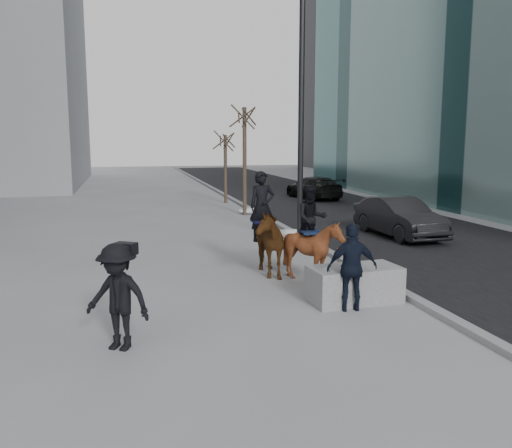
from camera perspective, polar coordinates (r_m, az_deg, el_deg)
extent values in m
plane|color=gray|center=(11.49, 1.42, -8.32)|extent=(120.00, 120.00, 0.00)
cube|color=black|center=(23.08, 11.84, 0.25)|extent=(8.00, 90.00, 0.01)
cube|color=gray|center=(21.67, 2.24, 0.02)|extent=(0.25, 90.00, 0.12)
cube|color=#959598|center=(11.66, 10.30, -6.27)|extent=(1.95, 1.07, 0.76)
imported|color=black|center=(19.68, 14.82, 0.69)|extent=(1.67, 4.27, 1.38)
imported|color=black|center=(31.54, 6.10, 3.85)|extent=(2.44, 4.70, 1.30)
imported|color=#45240D|center=(13.68, 0.79, -1.83)|extent=(0.98, 2.05, 1.71)
imported|color=black|center=(13.69, 0.65, 1.85)|extent=(0.66, 0.44, 1.78)
cube|color=#0E0E34|center=(13.74, 0.64, 0.30)|extent=(0.49, 0.57, 0.06)
imported|color=#522610|center=(13.11, 6.00, -2.79)|extent=(1.34, 1.48, 1.51)
imported|color=black|center=(13.12, 5.83, 0.61)|extent=(0.82, 0.66, 1.58)
cube|color=#101B3A|center=(13.17, 5.81, -0.82)|extent=(0.53, 0.60, 0.06)
imported|color=black|center=(10.96, 10.08, -4.54)|extent=(1.06, 0.52, 1.75)
cylinder|color=red|center=(11.38, 8.78, -2.61)|extent=(0.04, 0.18, 0.07)
imported|color=black|center=(9.11, -14.35, -7.46)|extent=(1.31, 1.15, 1.75)
cube|color=black|center=(9.17, -13.57, -2.54)|extent=(0.42, 0.38, 0.20)
cylinder|color=black|center=(17.42, 4.78, 12.49)|extent=(0.18, 0.18, 9.00)
ellipsoid|color=silver|center=(24.97, -0.64, 1.41)|extent=(1.13, 0.72, 0.29)
ellipsoid|color=silver|center=(19.03, 3.57, -0.98)|extent=(1.11, 0.70, 0.28)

